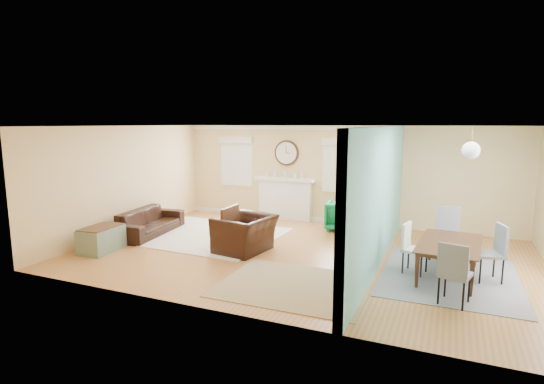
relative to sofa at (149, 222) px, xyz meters
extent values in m
plane|color=#9D6931|center=(3.94, -0.08, -0.30)|extent=(9.00, 9.00, 0.00)
cube|color=#DFBB7E|center=(3.94, 2.92, 1.00)|extent=(9.00, 0.02, 2.60)
cube|color=#DFBB7E|center=(3.94, -3.08, 1.00)|extent=(9.00, 0.02, 2.60)
cube|color=#DFBB7E|center=(-0.56, -0.08, 1.00)|extent=(0.02, 6.00, 2.60)
cube|color=white|center=(3.94, -0.08, 2.30)|extent=(9.00, 6.00, 0.02)
cube|color=#DFBB7E|center=(5.44, 1.32, 1.00)|extent=(0.12, 3.20, 2.60)
cube|color=#DFBB7E|center=(5.44, -2.58, 1.00)|extent=(0.12, 1.00, 2.60)
cube|color=#DFBB7E|center=(5.44, -1.18, 2.10)|extent=(0.12, 1.80, 0.40)
cube|color=white|center=(5.37, -0.28, 0.80)|extent=(0.04, 0.12, 2.20)
cube|color=white|center=(5.37, -2.08, 0.80)|extent=(0.04, 0.12, 2.20)
cube|color=white|center=(5.37, -1.18, 1.90)|extent=(0.04, 1.92, 0.12)
cube|color=#6CC6BB|center=(5.51, -0.08, 1.00)|extent=(0.02, 6.00, 2.60)
cube|color=white|center=(2.44, 2.80, 0.25)|extent=(1.50, 0.24, 1.10)
cube|color=white|center=(2.44, 2.77, 0.83)|extent=(1.70, 0.30, 0.08)
cube|color=black|center=(2.44, 2.90, 0.20)|extent=(0.85, 0.02, 0.75)
cube|color=gold|center=(2.44, 2.79, 0.12)|extent=(0.85, 0.02, 0.62)
cylinder|color=#472815|center=(2.44, 2.89, 1.55)|extent=(0.70, 0.06, 0.70)
cylinder|color=silver|center=(2.44, 2.85, 1.55)|extent=(0.60, 0.01, 0.60)
cube|color=black|center=(2.44, 2.85, 1.65)|extent=(0.02, 0.01, 0.20)
cube|color=black|center=(2.50, 2.85, 1.55)|extent=(0.12, 0.01, 0.02)
cube|color=white|center=(0.89, 2.90, 1.25)|extent=(0.90, 0.03, 1.30)
cube|color=white|center=(0.89, 2.87, 1.25)|extent=(1.00, 0.04, 1.40)
cube|color=beige|center=(0.89, 2.83, 1.88)|extent=(1.05, 0.10, 0.18)
cube|color=white|center=(3.99, 2.90, 1.25)|extent=(0.90, 0.03, 1.30)
cube|color=white|center=(3.99, 2.87, 1.25)|extent=(1.00, 0.04, 1.40)
cube|color=beige|center=(3.99, 2.83, 1.88)|extent=(1.05, 0.10, 0.18)
cylinder|color=gold|center=(6.94, -0.08, 2.15)|extent=(0.02, 0.02, 0.30)
sphere|color=white|center=(6.94, -0.08, 1.90)|extent=(0.30, 0.30, 0.30)
cube|color=beige|center=(1.35, 0.43, -0.29)|extent=(3.43, 3.00, 0.02)
cube|color=tan|center=(4.39, -1.76, -0.30)|extent=(2.44, 2.00, 0.01)
cube|color=slate|center=(6.75, -0.30, -0.30)|extent=(2.24, 2.80, 0.01)
imported|color=black|center=(0.00, 0.00, 0.00)|extent=(1.07, 2.16, 0.61)
imported|color=black|center=(2.78, -0.36, 0.07)|extent=(1.17, 1.30, 0.75)
imported|color=#046C33|center=(4.22, 2.22, 0.06)|extent=(0.84, 0.87, 0.73)
cube|color=slate|center=(0.00, -1.52, -0.05)|extent=(0.64, 0.96, 0.51)
cube|color=#472815|center=(0.00, -1.52, 0.21)|extent=(0.60, 0.91, 0.02)
cube|color=brown|center=(5.07, 1.51, 0.10)|extent=(0.55, 1.65, 0.80)
cube|color=#472815|center=(4.79, 1.02, 0.25)|extent=(0.01, 0.44, 0.22)
cube|color=#472815|center=(4.79, 1.02, -0.02)|extent=(0.01, 0.44, 0.22)
cube|color=#472815|center=(4.79, 1.51, 0.25)|extent=(0.01, 0.44, 0.22)
cube|color=#472815|center=(4.79, 1.51, -0.02)|extent=(0.01, 0.44, 0.22)
cube|color=#472815|center=(4.79, 2.00, 0.25)|extent=(0.01, 0.44, 0.22)
cube|color=#472815|center=(4.79, 2.00, -0.02)|extent=(0.01, 0.44, 0.22)
imported|color=black|center=(5.05, 1.51, 0.78)|extent=(0.15, 0.99, 0.57)
cylinder|color=white|center=(5.14, 0.48, -0.07)|extent=(0.32, 0.32, 0.47)
imported|color=#337F33|center=(5.14, 0.48, 0.36)|extent=(0.47, 0.47, 0.40)
imported|color=#472815|center=(6.75, -0.30, 0.01)|extent=(1.11, 1.83, 0.62)
cube|color=slate|center=(6.67, 0.80, 0.18)|extent=(0.48, 0.48, 0.05)
cube|color=slate|center=(6.67, 0.80, 0.45)|extent=(0.46, 0.08, 0.54)
cylinder|color=black|center=(6.84, 0.99, -0.08)|extent=(0.03, 0.03, 0.45)
cylinder|color=black|center=(6.87, 0.63, -0.08)|extent=(0.03, 0.03, 0.45)
cylinder|color=black|center=(6.47, 0.97, -0.08)|extent=(0.03, 0.03, 0.45)
cylinder|color=black|center=(6.50, 0.60, -0.08)|extent=(0.03, 0.03, 0.45)
cube|color=slate|center=(6.80, -1.49, 0.15)|extent=(0.51, 0.51, 0.05)
cube|color=slate|center=(6.80, -1.49, 0.40)|extent=(0.42, 0.15, 0.50)
cylinder|color=black|center=(6.60, -1.61, -0.09)|extent=(0.03, 0.03, 0.42)
cylinder|color=black|center=(6.68, -1.28, -0.09)|extent=(0.03, 0.03, 0.42)
cylinder|color=black|center=(6.93, -1.70, -0.09)|extent=(0.03, 0.03, 0.42)
cylinder|color=black|center=(7.01, -1.37, -0.09)|extent=(0.03, 0.03, 0.42)
cube|color=white|center=(6.16, -0.35, 0.12)|extent=(0.47, 0.47, 0.05)
cube|color=white|center=(6.16, -0.35, 0.36)|extent=(0.13, 0.40, 0.47)
cylinder|color=black|center=(6.03, -0.16, -0.10)|extent=(0.03, 0.03, 0.40)
cylinder|color=black|center=(6.35, -0.23, -0.10)|extent=(0.03, 0.03, 0.40)
cylinder|color=black|center=(5.96, -0.47, -0.10)|extent=(0.03, 0.03, 0.40)
cylinder|color=black|center=(6.28, -0.54, -0.10)|extent=(0.03, 0.03, 0.40)
cube|color=slate|center=(7.32, -0.26, 0.16)|extent=(0.55, 0.55, 0.05)
cube|color=slate|center=(7.32, -0.26, 0.42)|extent=(0.18, 0.43, 0.52)
cylinder|color=black|center=(7.54, -0.37, -0.08)|extent=(0.03, 0.03, 0.44)
cylinder|color=black|center=(7.21, -0.48, -0.08)|extent=(0.03, 0.03, 0.44)
cylinder|color=black|center=(7.44, -0.03, -0.08)|extent=(0.03, 0.03, 0.44)
cylinder|color=black|center=(7.10, -0.14, -0.08)|extent=(0.03, 0.03, 0.44)
camera|label=1|loc=(6.66, -8.04, 2.35)|focal=28.00mm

